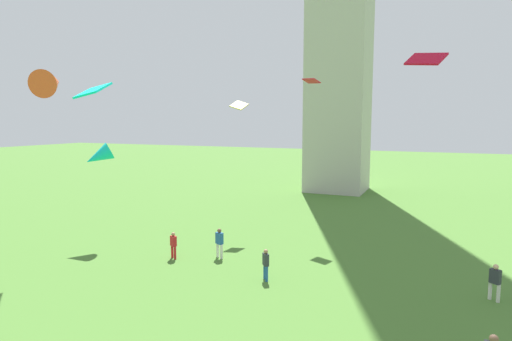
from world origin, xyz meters
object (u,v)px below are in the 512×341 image
(person_4, at_px, (495,280))
(kite_flying_4, at_px, (51,83))
(kite_flying_0, at_px, (98,156))
(kite_flying_5, at_px, (93,90))
(kite_flying_3, at_px, (311,81))
(person_1, at_px, (266,263))
(kite_flying_2, at_px, (426,59))
(person_3, at_px, (219,241))
(person_0, at_px, (173,244))
(kite_flying_1, at_px, (239,105))

(person_4, xyz_separation_m, kite_flying_4, (-22.93, -3.27, 9.21))
(kite_flying_0, bearing_deg, kite_flying_5, -3.61)
(person_4, distance_m, kite_flying_3, 17.07)
(person_1, bearing_deg, kite_flying_4, -122.16)
(kite_flying_2, bearing_deg, person_3, -159.60)
(kite_flying_4, bearing_deg, kite_flying_5, 127.27)
(person_0, bearing_deg, kite_flying_4, 47.06)
(person_4, height_order, kite_flying_1, kite_flying_1)
(person_1, distance_m, kite_flying_3, 14.32)
(kite_flying_3, bearing_deg, person_3, -85.08)
(person_1, distance_m, person_4, 10.42)
(person_0, bearing_deg, kite_flying_1, -64.85)
(person_1, relative_size, person_3, 0.91)
(kite_flying_1, xyz_separation_m, kite_flying_2, (12.90, -7.34, 1.57))
(kite_flying_0, relative_size, kite_flying_4, 0.80)
(person_0, xyz_separation_m, kite_flying_3, (5.38, 9.37, 9.93))
(person_0, height_order, kite_flying_3, kite_flying_3)
(person_4, bearing_deg, kite_flying_2, -143.37)
(kite_flying_0, relative_size, kite_flying_2, 1.23)
(kite_flying_4, distance_m, kite_flying_5, 6.92)
(person_3, distance_m, kite_flying_3, 13.13)
(person_0, distance_m, person_1, 6.29)
(kite_flying_1, bearing_deg, person_4, -113.06)
(person_1, bearing_deg, kite_flying_0, -137.50)
(kite_flying_1, bearing_deg, kite_flying_0, 136.82)
(kite_flying_3, bearing_deg, kite_flying_4, -110.39)
(kite_flying_2, bearing_deg, kite_flying_4, -148.54)
(person_1, xyz_separation_m, kite_flying_1, (-5.92, 9.09, 8.24))
(person_3, xyz_separation_m, kite_flying_0, (-8.95, -0.08, 4.70))
(person_4, bearing_deg, kite_flying_1, -169.64)
(person_3, distance_m, kite_flying_4, 13.22)
(person_4, xyz_separation_m, kite_flying_3, (-11.08, 8.43, 9.87))
(kite_flying_3, distance_m, kite_flying_4, 16.66)
(person_3, xyz_separation_m, person_4, (14.07, -0.25, -0.04))
(person_1, relative_size, kite_flying_5, 0.90)
(person_1, distance_m, kite_flying_0, 13.79)
(person_0, relative_size, person_3, 0.89)
(kite_flying_3, bearing_deg, kite_flying_5, -86.11)
(person_3, xyz_separation_m, kite_flying_1, (-2.10, 6.97, 8.16))
(kite_flying_1, xyz_separation_m, kite_flying_5, (-0.59, -13.52, 0.18))
(kite_flying_3, xyz_separation_m, kite_flying_4, (-11.84, -11.70, -0.66))
(person_1, distance_m, kite_flying_4, 15.76)
(person_1, bearing_deg, kite_flying_1, 174.67)
(person_3, distance_m, person_4, 14.07)
(kite_flying_4, xyz_separation_m, kite_flying_5, (6.17, -3.04, -0.83))
(kite_flying_3, bearing_deg, kite_flying_1, -141.54)
(kite_flying_3, relative_size, kite_flying_5, 0.75)
(person_4, xyz_separation_m, kite_flying_5, (-16.76, -6.30, 8.38))
(person_0, bearing_deg, kite_flying_0, 17.68)
(person_3, bearing_deg, kite_flying_2, -156.87)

